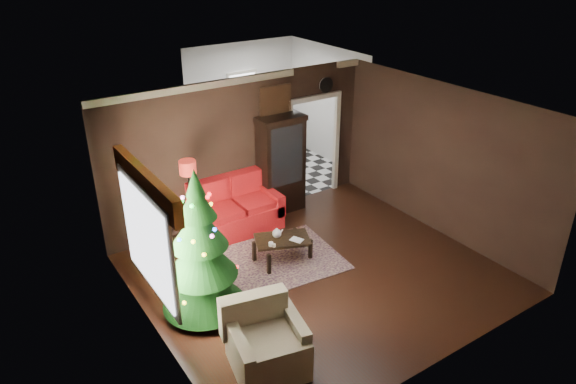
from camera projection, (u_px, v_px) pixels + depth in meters
floor at (318, 274)px, 8.79m from camera, size 5.50×5.50×0.00m
ceiling at (323, 111)px, 7.57m from camera, size 5.50×5.50×0.00m
wall_back at (241, 150)px, 10.05m from camera, size 5.50×0.00×5.50m
wall_front at (446, 276)px, 6.32m from camera, size 5.50×0.00×5.50m
wall_left at (150, 252)px, 6.80m from camera, size 0.00×5.50×5.50m
wall_right at (442, 161)px, 9.56m from camera, size 0.00×5.50×5.50m
doorway at (313, 149)px, 11.06m from camera, size 1.10×0.10×2.10m
left_window at (147, 241)px, 6.95m from camera, size 0.05×1.60×1.40m
valance at (145, 183)px, 6.63m from camera, size 0.12×2.10×0.35m
kitchen_floor at (275, 171)px, 12.63m from camera, size 3.00×3.00×0.00m
kitchen_window at (242, 88)px, 12.98m from camera, size 0.70×0.06×0.70m
rug at (272, 262)px, 9.11m from camera, size 2.47×1.91×0.01m
loveseat at (236, 206)px, 9.91m from camera, size 1.70×0.90×1.00m
curio_cabinet at (281, 167)px, 10.45m from camera, size 0.90×0.45×1.90m
floor_lamp at (191, 209)px, 9.08m from camera, size 0.40×0.40×1.80m
christmas_tree at (201, 251)px, 7.48m from camera, size 1.54×1.54×2.36m
armchair at (267, 339)px, 6.69m from camera, size 1.12×1.12×0.97m
coffee_table at (282, 249)px, 9.09m from camera, size 1.06×0.86×0.41m
teapot at (277, 233)px, 8.98m from camera, size 0.23×0.23×0.17m
cup_a at (274, 245)px, 8.74m from camera, size 0.07×0.07×0.05m
cup_b at (271, 244)px, 8.76m from camera, size 0.08×0.08×0.07m
book at (294, 237)px, 8.83m from camera, size 0.15×0.08×0.21m
wall_clock at (326, 85)px, 10.56m from camera, size 0.32×0.32×0.06m
painting at (275, 101)px, 10.02m from camera, size 0.62×0.05×0.52m
kitchen_counter at (249, 139)px, 13.33m from camera, size 1.80×0.60×0.90m
kitchen_table at (271, 163)px, 12.10m from camera, size 0.70×0.70×0.75m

